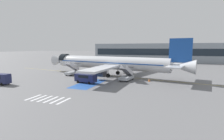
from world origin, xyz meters
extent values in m
plane|color=slate|center=(0.00, 0.00, 0.00)|extent=(600.00, 600.00, 0.00)
cube|color=gold|center=(0.01, -0.80, 0.00)|extent=(78.60, 14.03, 0.01)
cube|color=#2856A8|center=(0.01, -13.23, 0.00)|extent=(4.69, 11.41, 0.01)
cube|color=silver|center=(-3.59, -26.27, 0.00)|extent=(0.44, 3.60, 0.01)
cube|color=silver|center=(-2.39, -26.27, 0.00)|extent=(0.44, 3.60, 0.01)
cube|color=silver|center=(-1.19, -26.27, 0.00)|extent=(0.44, 3.60, 0.01)
cube|color=silver|center=(0.01, -26.27, 0.00)|extent=(0.44, 3.60, 0.01)
cube|color=silver|center=(1.21, -26.27, 0.00)|extent=(0.44, 3.60, 0.01)
cube|color=silver|center=(2.41, -26.27, 0.00)|extent=(0.44, 3.60, 0.01)
cylinder|color=silver|center=(0.01, -0.80, 3.80)|extent=(35.87, 9.82, 3.67)
cone|color=silver|center=(-19.59, 2.65, 3.80)|extent=(4.60, 4.24, 3.60)
cone|color=silver|center=(20.34, -4.38, 3.80)|extent=(6.04, 4.43, 3.53)
cylinder|color=black|center=(-16.88, 2.18, 4.25)|extent=(2.81, 4.03, 3.71)
cube|color=#19479E|center=(0.01, -0.80, 3.98)|extent=(33.07, 9.40, 0.24)
cube|color=silver|center=(1.82, -9.71, 3.24)|extent=(4.96, 16.33, 0.44)
cylinder|color=#38383D|center=(0.55, -8.02, 1.91)|extent=(3.16, 2.63, 2.18)
cube|color=silver|center=(4.75, 6.96, 3.24)|extent=(9.19, 16.76, 0.44)
cylinder|color=#38383D|center=(2.98, 5.80, 1.91)|extent=(3.16, 2.63, 2.18)
cube|color=#19479E|center=(19.53, -4.23, 7.55)|extent=(5.13, 1.25, 5.67)
cube|color=silver|center=(18.38, -7.57, 3.98)|extent=(4.27, 6.36, 0.24)
cube|color=silver|center=(19.59, -0.70, 3.98)|extent=(4.27, 6.36, 0.24)
cylinder|color=#38383D|center=(-12.32, 1.37, 1.92)|extent=(0.20, 0.20, 3.01)
cylinder|color=black|center=(-12.32, 1.37, 0.42)|extent=(0.88, 0.42, 0.84)
cylinder|color=#38383D|center=(1.17, -3.98, 1.90)|extent=(0.24, 0.24, 2.69)
cylinder|color=black|center=(1.17, -3.98, 0.55)|extent=(1.19, 0.78, 1.10)
cylinder|color=#38383D|center=(2.19, 1.80, 1.90)|extent=(0.24, 0.24, 2.69)
cylinder|color=black|center=(2.19, 1.80, 0.55)|extent=(1.19, 0.78, 1.10)
cube|color=#ADB2BA|center=(-10.45, -3.46, 0.70)|extent=(3.00, 5.11, 0.70)
cylinder|color=black|center=(-11.08, -1.65, 0.35)|extent=(0.34, 0.73, 0.70)
cylinder|color=black|center=(-9.23, -1.97, 0.35)|extent=(0.34, 0.73, 0.70)
cylinder|color=black|center=(-11.66, -4.95, 0.35)|extent=(0.34, 0.73, 0.70)
cylinder|color=black|center=(-9.82, -5.28, 0.35)|extent=(0.34, 0.73, 0.70)
cube|color=#4C4C51|center=(-10.45, -3.46, 2.17)|extent=(2.13, 4.34, 2.38)
cube|color=#4C4C51|center=(-10.05, -1.22, 3.29)|extent=(1.82, 1.37, 0.12)
cube|color=silver|center=(-11.20, -3.33, 2.65)|extent=(0.85, 4.48, 3.08)
cube|color=silver|center=(-9.69, -3.60, 2.65)|extent=(0.85, 4.48, 3.08)
cube|color=#ADB2BA|center=(7.17, -6.56, 0.70)|extent=(3.00, 5.11, 0.70)
cylinder|color=black|center=(6.54, -4.75, 0.35)|extent=(0.34, 0.73, 0.70)
cylinder|color=black|center=(8.38, -5.07, 0.35)|extent=(0.34, 0.73, 0.70)
cylinder|color=black|center=(5.96, -8.06, 0.35)|extent=(0.34, 0.73, 0.70)
cylinder|color=black|center=(7.80, -8.38, 0.35)|extent=(0.34, 0.73, 0.70)
cube|color=#4C4C51|center=(7.17, -6.56, 2.11)|extent=(2.13, 4.34, 2.26)
cube|color=#4C4C51|center=(7.57, -4.32, 3.17)|extent=(1.82, 1.37, 0.12)
cube|color=silver|center=(6.41, -6.43, 2.58)|extent=(0.84, 4.46, 2.96)
cube|color=silver|center=(7.93, -6.70, 2.58)|extent=(0.84, 4.46, 2.96)
cube|color=#38383D|center=(8.16, 21.18, 0.78)|extent=(3.69, 8.14, 0.60)
cube|color=silver|center=(7.57, 24.97, 1.28)|extent=(2.62, 2.09, 1.60)
cube|color=black|center=(7.43, 25.83, 1.60)|extent=(1.98, 0.35, 0.70)
cylinder|color=#B7BCC4|center=(8.22, 20.84, 2.17)|extent=(2.99, 5.68, 2.17)
cylinder|color=gold|center=(8.22, 20.84, 2.17)|extent=(2.24, 0.69, 2.22)
cylinder|color=black|center=(6.45, 24.44, 0.48)|extent=(0.43, 0.99, 0.96)
cylinder|color=black|center=(8.79, 24.81, 0.48)|extent=(0.43, 0.99, 0.96)
cylinder|color=black|center=(7.06, 20.57, 0.48)|extent=(0.43, 0.99, 0.96)
cylinder|color=black|center=(9.40, 20.94, 0.48)|extent=(0.43, 0.99, 0.96)
cylinder|color=black|center=(7.40, 18.41, 0.48)|extent=(0.43, 0.99, 0.96)
cylinder|color=black|center=(9.74, 18.78, 0.48)|extent=(0.43, 0.99, 0.96)
cylinder|color=black|center=(-16.97, -19.76, 0.32)|extent=(0.65, 0.25, 0.64)
cylinder|color=black|center=(-16.82, -21.45, 0.32)|extent=(0.65, 0.25, 0.64)
cube|color=#1E234C|center=(-1.07, -12.69, 1.20)|extent=(5.44, 2.58, 1.76)
cube|color=black|center=(-1.07, -12.69, 1.59)|extent=(3.12, 2.27, 0.63)
cylinder|color=black|center=(-2.80, -13.28, 0.32)|extent=(0.66, 0.29, 0.64)
cylinder|color=black|center=(-2.55, -11.62, 0.32)|extent=(0.66, 0.29, 0.64)
cylinder|color=black|center=(0.41, -13.76, 0.32)|extent=(0.66, 0.29, 0.64)
cylinder|color=black|center=(0.66, -12.09, 0.32)|extent=(0.66, 0.29, 0.64)
cylinder|color=#2D2D33|center=(-6.19, -3.34, 0.43)|extent=(0.14, 0.14, 0.86)
cylinder|color=#2D2D33|center=(-6.02, -3.30, 0.43)|extent=(0.14, 0.14, 0.86)
cube|color=orange|center=(-6.11, -3.32, 1.20)|extent=(0.46, 0.32, 0.68)
cube|color=silver|center=(-6.11, -3.32, 1.20)|extent=(0.47, 0.33, 0.06)
sphere|color=brown|center=(-6.11, -3.32, 1.65)|extent=(0.23, 0.23, 0.23)
cylinder|color=black|center=(-3.37, -4.79, 0.39)|extent=(0.14, 0.14, 0.79)
cylinder|color=black|center=(-3.38, -4.96, 0.39)|extent=(0.14, 0.14, 0.79)
cube|color=orange|center=(-3.37, -4.88, 1.10)|extent=(0.24, 0.43, 0.62)
cube|color=silver|center=(-3.37, -4.88, 1.10)|extent=(0.25, 0.44, 0.06)
sphere|color=#9E704C|center=(-3.37, -4.88, 1.51)|extent=(0.21, 0.21, 0.21)
cylinder|color=#191E38|center=(-5.15, -3.01, 0.45)|extent=(0.14, 0.14, 0.91)
cylinder|color=#191E38|center=(-5.32, -3.04, 0.45)|extent=(0.14, 0.14, 0.91)
cube|color=orange|center=(-5.23, -3.02, 1.27)|extent=(0.45, 0.29, 0.72)
cube|color=silver|center=(-5.23, -3.02, 1.27)|extent=(0.46, 0.30, 0.06)
sphere|color=beige|center=(-5.23, -3.02, 1.75)|extent=(0.25, 0.25, 0.25)
cone|color=orange|center=(12.67, -5.81, 0.35)|extent=(0.62, 0.62, 0.69)
cylinder|color=white|center=(12.67, -5.81, 0.38)|extent=(0.34, 0.34, 0.08)
cube|color=#89939E|center=(13.88, 56.63, 5.25)|extent=(84.25, 12.00, 10.49)
cube|color=#19232D|center=(13.88, 50.58, 5.77)|extent=(80.88, 0.10, 3.67)
camera|label=1|loc=(18.25, -48.41, 8.23)|focal=28.00mm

